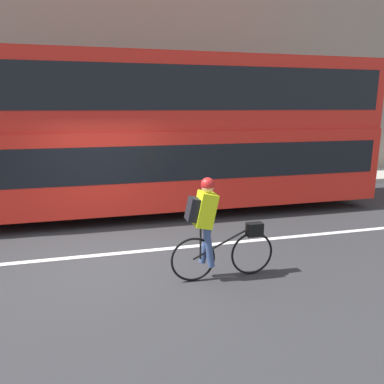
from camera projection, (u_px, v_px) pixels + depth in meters
ground_plane at (108, 258)px, 6.89m from camera, size 80.00×80.00×0.00m
road_center_line at (108, 254)px, 7.07m from camera, size 50.00×0.14×0.01m
sidewalk_curb at (101, 190)px, 12.23m from camera, size 60.00×2.02×0.15m
building_facade at (94, 72)px, 12.48m from camera, size 60.00×0.30×7.70m
bus at (168, 129)px, 9.61m from camera, size 10.98×2.46×3.93m
cyclist_on_bike at (213, 226)px, 5.88m from camera, size 1.73×0.32×1.68m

